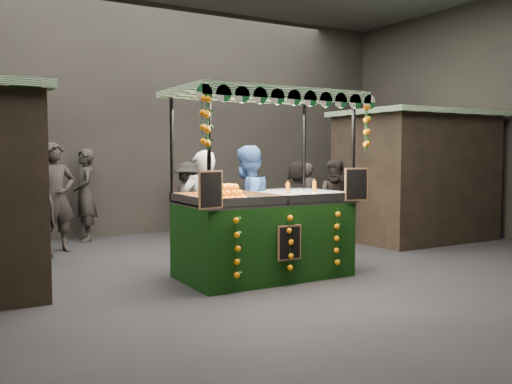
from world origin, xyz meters
TOP-DOWN VIEW (x-y plane):
  - ground at (0.00, 0.00)m, footprint 12.00×12.00m
  - market_hall at (0.00, 0.00)m, footprint 12.10×10.10m
  - neighbour_stall_right at (4.40, 1.50)m, footprint 3.00×2.20m
  - juice_stall at (-0.10, 0.00)m, footprint 2.70×1.59m
  - vendor_grey at (-0.69, 0.83)m, footprint 0.70×0.49m
  - vendor_blue at (0.06, 0.82)m, footprint 1.12×1.02m
  - shopper_0 at (-2.28, 3.58)m, footprint 0.79×0.60m
  - shopper_1 at (2.69, 1.90)m, footprint 1.00×1.00m
  - shopper_2 at (-3.02, 3.01)m, footprint 1.19×0.88m
  - shopper_3 at (0.47, 4.07)m, footprint 1.02×1.18m
  - shopper_4 at (-2.84, 2.56)m, footprint 0.94×0.71m
  - shopper_5 at (2.64, 3.17)m, footprint 1.44×1.33m
  - shopper_6 at (-1.53, 4.60)m, footprint 0.48×0.70m
  - shopper_7 at (2.77, 2.97)m, footprint 0.53×0.65m

SIDE VIEW (x-z plane):
  - ground at x=0.00m, z-range 0.00..0.00m
  - shopper_7 at x=2.77m, z-range 0.00..1.55m
  - shopper_3 at x=0.47m, z-range 0.00..1.58m
  - shopper_5 at x=2.64m, z-range 0.00..1.61m
  - juice_stall at x=-0.10m, z-range -0.50..2.12m
  - shopper_1 at x=2.69m, z-range 0.00..1.64m
  - shopper_4 at x=-2.84m, z-range 0.00..1.72m
  - vendor_grey at x=-0.69m, z-range 0.00..1.80m
  - shopper_6 at x=-1.53m, z-range 0.00..1.85m
  - vendor_blue at x=0.06m, z-range 0.00..1.88m
  - shopper_2 at x=-3.02m, z-range 0.00..1.88m
  - shopper_0 at x=-2.28m, z-range 0.00..1.95m
  - neighbour_stall_right at x=4.40m, z-range 0.01..2.61m
  - market_hall at x=0.00m, z-range 0.86..5.91m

